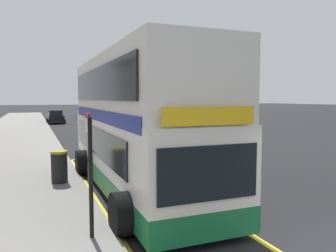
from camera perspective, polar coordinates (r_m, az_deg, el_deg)
The scene contains 9 objects.
ground_plane at distance 36.68m, azimuth -13.17°, elevation -0.17°, with size 260.00×260.00×0.00m, color black.
pavement_near at distance 36.27m, azimuth -24.16°, elevation -0.40°, with size 6.00×76.00×0.14m, color gray.
double_decker_bus at distance 11.18m, azimuth -5.58°, elevation -0.39°, with size 3.22×10.10×4.40m.
bus_bay_markings at distance 11.30m, azimuth -5.55°, elevation -10.95°, with size 2.93×13.40×0.01m.
bus_stop_sign at distance 7.24m, azimuth -13.12°, elevation -6.34°, with size 0.09×0.51×2.60m.
parked_car_navy_kerbside at distance 55.34m, azimuth -13.59°, elevation 2.27°, with size 2.09×4.20×1.62m.
parked_car_black_distant at distance 43.14m, azimuth -18.56°, elevation 1.49°, with size 2.09×4.20×1.62m.
parked_car_teal_far at distance 38.54m, azimuth -6.76°, elevation 1.35°, with size 2.09×4.20×1.62m.
litter_bin at distance 12.30m, azimuth -17.99°, elevation -6.57°, with size 0.58×0.58×1.10m.
Camera 1 is at (-5.61, -4.12, 3.06)m, focal length 35.87 mm.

